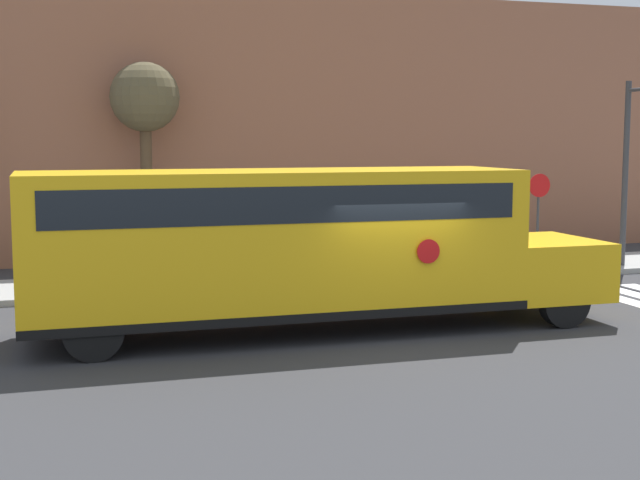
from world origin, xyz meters
name	(u,v)px	position (x,y,z in m)	size (l,w,h in m)	color
ground_plane	(389,335)	(0.00, 0.00, 0.00)	(60.00, 60.00, 0.00)	#333335
sidewalk_strip	(295,278)	(0.00, 6.50, 0.07)	(44.00, 3.00, 0.15)	#9E9E99
building_backdrop	(240,126)	(0.00, 13.00, 4.03)	(32.00, 4.00, 8.05)	#935B42
school_bus	(296,240)	(-1.59, 0.70, 1.76)	(11.21, 2.57, 3.07)	yellow
stop_sign	(538,209)	(6.69, 5.97, 1.75)	(0.63, 0.10, 2.70)	#38383A
tree_near_sidewalk	(145,103)	(-3.32, 10.13, 4.63)	(1.94, 1.94, 5.76)	brown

